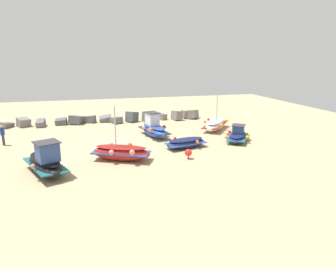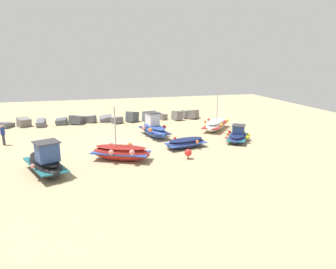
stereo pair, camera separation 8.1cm
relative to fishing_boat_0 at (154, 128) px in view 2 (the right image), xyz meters
The scene contains 10 objects.
ground_plane 3.85m from the fishing_boat_0, 147.70° to the right, with size 55.09×55.09×0.00m, color tan.
fishing_boat_0 is the anchor object (origin of this frame).
fishing_boat_1 7.16m from the fishing_boat_0, 27.25° to the right, with size 3.04×3.55×1.32m.
fishing_boat_2 6.64m from the fishing_boat_0, 121.55° to the right, with size 4.18×3.00×3.64m.
fishing_boat_3 10.67m from the fishing_boat_0, 138.91° to the right, with size 3.03×4.32×2.14m.
fishing_boat_4 4.40m from the fishing_boat_0, 68.50° to the right, with size 3.44×1.94×0.78m.
fishing_boat_5 6.28m from the fishing_boat_0, ahead, with size 3.86×4.31×4.03m.
person_walking 11.98m from the fishing_boat_0, behind, with size 0.32×0.32×1.62m.
breakwater_rocks 7.16m from the fishing_boat_0, 109.37° to the left, with size 20.55×2.56×1.37m.
mooring_buoy_0 6.64m from the fishing_boat_0, 81.76° to the right, with size 0.49×0.49×0.68m.
Camera 2 is at (-2.17, -23.12, 6.73)m, focal length 32.42 mm.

